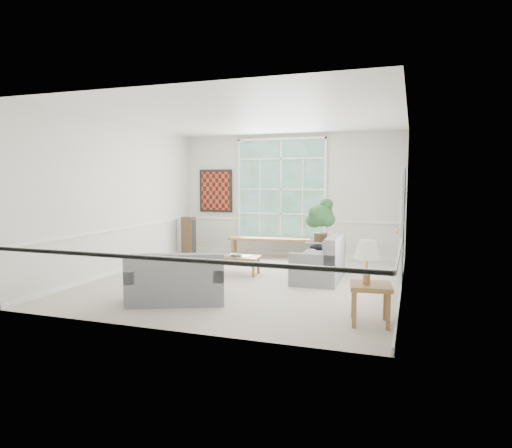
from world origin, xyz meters
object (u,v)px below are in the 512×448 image
(coffee_table, at_px, (235,265))
(side_table, at_px, (370,304))
(loveseat_front, at_px, (176,277))
(loveseat_right, at_px, (319,257))
(end_table, at_px, (324,255))

(coffee_table, height_order, side_table, side_table)
(loveseat_front, relative_size, coffee_table, 1.48)
(loveseat_right, relative_size, side_table, 2.97)
(end_table, distance_m, side_table, 4.01)
(end_table, bearing_deg, loveseat_right, -83.38)
(end_table, bearing_deg, side_table, -70.82)
(loveseat_right, relative_size, loveseat_front, 1.08)
(side_table, bearing_deg, coffee_table, 139.83)
(coffee_table, distance_m, end_table, 2.06)
(coffee_table, bearing_deg, side_table, -45.17)
(side_table, bearing_deg, loveseat_right, 115.21)
(loveseat_right, xyz_separation_m, coffee_table, (-1.67, -0.08, -0.24))
(loveseat_front, bearing_deg, loveseat_right, 29.13)
(loveseat_right, height_order, side_table, loveseat_right)
(loveseat_front, height_order, end_table, loveseat_front)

